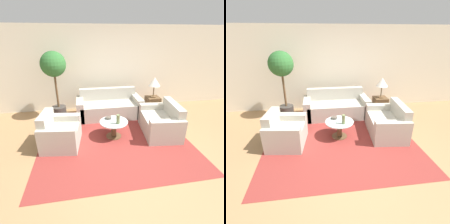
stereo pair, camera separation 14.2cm
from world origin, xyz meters
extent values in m
plane|color=#9E754C|center=(0.00, 0.00, 0.00)|extent=(14.00, 14.00, 0.00)
cube|color=beige|center=(0.00, 2.72, 1.30)|extent=(10.00, 0.06, 2.60)
cube|color=maroon|center=(-0.11, 0.72, 0.00)|extent=(3.43, 3.35, 0.01)
cube|color=#B2AD9E|center=(-0.04, 1.89, 0.22)|extent=(1.72, 0.84, 0.45)
cube|color=#B2AD9E|center=(-0.04, 2.23, 0.40)|extent=(1.72, 0.18, 0.81)
cube|color=#B2AD9E|center=(-0.90, 1.89, 0.29)|extent=(0.20, 0.84, 0.59)
cube|color=#B2AD9E|center=(0.82, 1.89, 0.29)|extent=(0.20, 0.84, 0.59)
cube|color=#B2AD9E|center=(-1.33, 0.59, 0.22)|extent=(0.86, 0.79, 0.45)
cube|color=#B2AD9E|center=(-1.62, 0.63, 0.39)|extent=(0.27, 0.72, 0.78)
cube|color=#B2AD9E|center=(-1.37, 0.24, 0.29)|extent=(0.80, 0.30, 0.59)
cube|color=#B2AD9E|center=(-1.28, 0.94, 0.29)|extent=(0.80, 0.30, 0.59)
cube|color=#B2AD9E|center=(1.05, 0.72, 0.22)|extent=(0.90, 1.10, 0.45)
cube|color=#B2AD9E|center=(1.36, 0.69, 0.40)|extent=(0.28, 1.04, 0.79)
cube|color=#B2AD9E|center=(1.11, 1.23, 0.29)|extent=(0.82, 0.28, 0.59)
cube|color=#B2AD9E|center=(1.00, 0.21, 0.29)|extent=(0.82, 0.28, 0.59)
cylinder|color=brown|center=(-0.11, 0.72, 0.01)|extent=(0.37, 0.37, 0.02)
cylinder|color=brown|center=(-0.11, 0.72, 0.20)|extent=(0.12, 0.12, 0.40)
cylinder|color=#B2C6C6|center=(-0.11, 0.72, 0.40)|extent=(0.68, 0.68, 0.02)
cube|color=brown|center=(1.31, 1.84, 0.28)|extent=(0.39, 0.39, 0.56)
cylinder|color=brown|center=(1.31, 1.84, 0.58)|extent=(0.18, 0.18, 0.02)
cylinder|color=brown|center=(1.31, 1.84, 0.75)|extent=(0.03, 0.03, 0.32)
cone|color=white|center=(1.31, 1.84, 1.04)|extent=(0.34, 0.34, 0.25)
cylinder|color=#3D3833|center=(-1.52, 2.05, 0.18)|extent=(0.41, 0.41, 0.36)
cylinder|color=brown|center=(-1.52, 2.05, 0.88)|extent=(0.06, 0.06, 1.04)
sphere|color=#2D662D|center=(-1.52, 2.05, 1.58)|extent=(0.68, 0.68, 0.68)
cylinder|color=#6B7A4C|center=(-0.04, 0.59, 0.52)|extent=(0.08, 0.08, 0.22)
cylinder|color=brown|center=(-0.22, 0.88, 0.44)|extent=(0.15, 0.15, 0.06)
camera|label=1|loc=(-0.79, -2.92, 2.30)|focal=28.00mm
camera|label=2|loc=(-0.65, -2.95, 2.30)|focal=28.00mm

